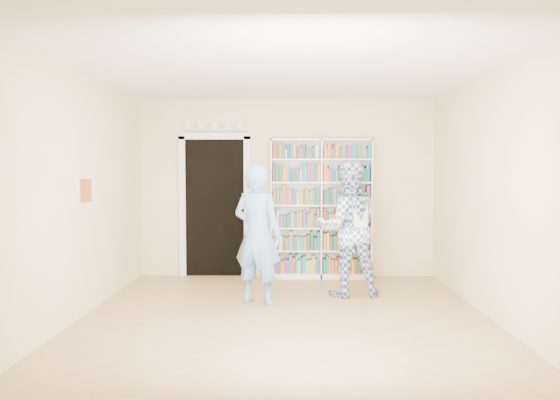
% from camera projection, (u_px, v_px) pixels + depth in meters
% --- Properties ---
extents(floor, '(5.00, 5.00, 0.00)m').
position_uv_depth(floor, '(285.00, 319.00, 5.94)').
color(floor, '#99724A').
rests_on(floor, ground).
extents(ceiling, '(5.00, 5.00, 0.00)m').
position_uv_depth(ceiling, '(285.00, 69.00, 5.80)').
color(ceiling, white).
rests_on(ceiling, wall_back).
extents(wall_back, '(4.50, 0.00, 4.50)m').
position_uv_depth(wall_back, '(286.00, 188.00, 8.37)').
color(wall_back, beige).
rests_on(wall_back, floor).
extents(wall_left, '(0.00, 5.00, 5.00)m').
position_uv_depth(wall_left, '(78.00, 195.00, 5.92)').
color(wall_left, beige).
rests_on(wall_left, floor).
extents(wall_right, '(0.00, 5.00, 5.00)m').
position_uv_depth(wall_right, '(495.00, 196.00, 5.83)').
color(wall_right, beige).
rests_on(wall_right, floor).
extents(bookshelf, '(1.52, 0.29, 2.09)m').
position_uv_depth(bookshelf, '(321.00, 208.00, 8.22)').
color(bookshelf, white).
rests_on(bookshelf, floor).
extents(doorway, '(1.10, 0.08, 2.43)m').
position_uv_depth(doorway, '(215.00, 200.00, 8.38)').
color(doorway, black).
rests_on(doorway, floor).
extents(wall_art, '(0.03, 0.25, 0.25)m').
position_uv_depth(wall_art, '(86.00, 190.00, 6.11)').
color(wall_art, brown).
rests_on(wall_art, wall_left).
extents(man_blue, '(0.73, 0.62, 1.70)m').
position_uv_depth(man_blue, '(258.00, 235.00, 6.60)').
color(man_blue, '#618ED8').
rests_on(man_blue, floor).
extents(man_plaid, '(0.92, 0.76, 1.75)m').
position_uv_depth(man_plaid, '(348.00, 228.00, 7.06)').
color(man_plaid, '#315398').
rests_on(man_plaid, floor).
extents(paper_sheet, '(0.19, 0.13, 0.32)m').
position_uv_depth(paper_sheet, '(361.00, 215.00, 6.84)').
color(paper_sheet, white).
rests_on(paper_sheet, man_plaid).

